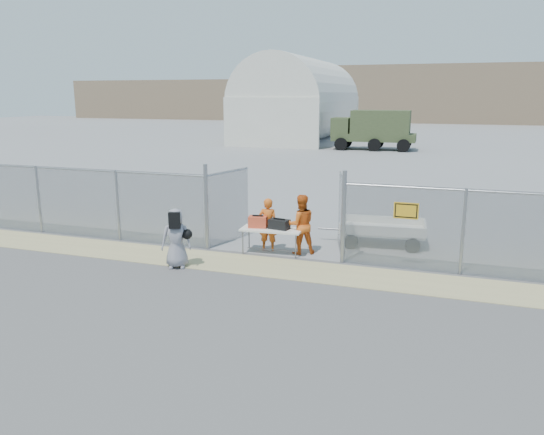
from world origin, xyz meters
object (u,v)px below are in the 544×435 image
(security_worker_right, at_px, (301,224))
(security_worker_left, at_px, (268,224))
(folding_table, at_px, (272,241))
(visitor, at_px, (176,238))
(utility_trailer, at_px, (382,232))

(security_worker_right, bearing_deg, security_worker_left, -28.03)
(folding_table, xyz_separation_m, visitor, (-1.95, -1.95, 0.42))
(utility_trailer, bearing_deg, security_worker_left, -156.49)
(security_worker_left, height_order, security_worker_right, security_worker_right)
(folding_table, height_order, visitor, visitor)
(security_worker_right, distance_m, utility_trailer, 2.72)
(security_worker_right, relative_size, utility_trailer, 0.53)
(folding_table, xyz_separation_m, utility_trailer, (2.86, 1.97, 0.02))
(security_worker_left, xyz_separation_m, security_worker_right, (0.98, 0.00, 0.08))
(security_worker_left, distance_m, visitor, 2.83)
(folding_table, distance_m, security_worker_left, 0.53)
(security_worker_left, bearing_deg, utility_trailer, -156.14)
(visitor, distance_m, utility_trailer, 6.21)
(folding_table, xyz_separation_m, security_worker_left, (-0.20, 0.28, 0.41))
(folding_table, relative_size, utility_trailer, 0.54)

